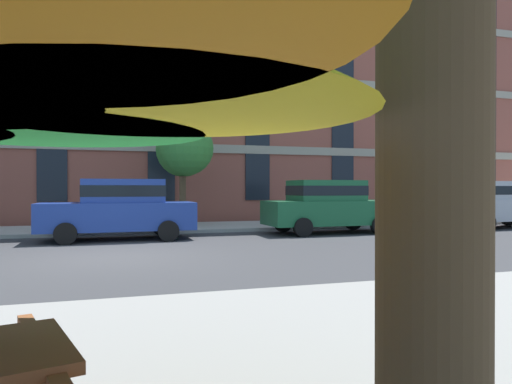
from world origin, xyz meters
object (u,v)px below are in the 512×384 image
object	(u,v)px
sedan_silver	(497,203)
street_tree_middle	(184,149)
sedan_blue	(120,207)
sedan_green	(329,205)

from	to	relation	value
sedan_silver	street_tree_middle	xyz separation A→B (m)	(-11.50, 3.14, 2.01)
sedan_silver	street_tree_middle	size ratio (longest dim) A/B	1.10
sedan_blue	sedan_green	bearing A→B (deg)	0.00
sedan_silver	sedan_blue	bearing A→B (deg)	180.00
street_tree_middle	sedan_blue	bearing A→B (deg)	-127.32
sedan_green	street_tree_middle	bearing A→B (deg)	144.39
sedan_green	sedan_silver	bearing A→B (deg)	0.00
sedan_blue	street_tree_middle	world-z (taller)	street_tree_middle
sedan_green	sedan_blue	bearing A→B (deg)	180.00
sedan_blue	street_tree_middle	size ratio (longest dim) A/B	1.10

